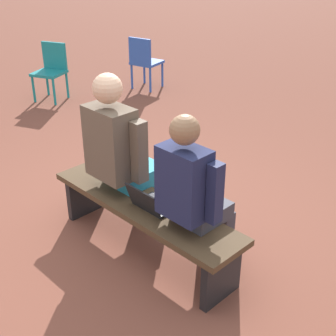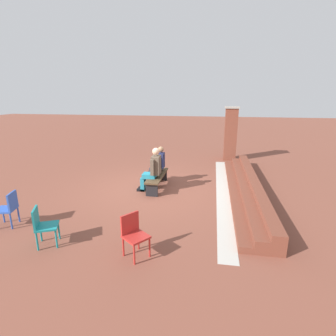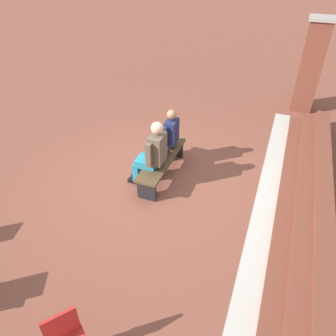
{
  "view_description": "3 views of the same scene",
  "coord_description": "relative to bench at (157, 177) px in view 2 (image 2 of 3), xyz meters",
  "views": [
    {
      "loc": [
        -2.55,
        2.18,
        2.38
      ],
      "look_at": [
        -0.25,
        -0.09,
        0.7
      ],
      "focal_mm": 50.0,
      "sensor_mm": 36.0,
      "label": 1
    },
    {
      "loc": [
        7.95,
        1.89,
        3.04
      ],
      "look_at": [
        0.03,
        0.52,
        0.77
      ],
      "focal_mm": 28.0,
      "sensor_mm": 36.0,
      "label": 2
    },
    {
      "loc": [
        4.95,
        2.18,
        4.2
      ],
      "look_at": [
        0.38,
        0.47,
        0.67
      ],
      "focal_mm": 35.0,
      "sensor_mm": 36.0,
      "label": 3
    }
  ],
  "objects": [
    {
      "name": "brick_pillar_left_of_steps",
      "position": [
        -4.46,
        2.59,
        0.9
      ],
      "size": [
        0.64,
        0.64,
        2.49
      ],
      "color": "brown",
      "rests_on": "ground"
    },
    {
      "name": "brick_steps",
      "position": [
        0.0,
        2.92,
        -0.18
      ],
      "size": [
        6.92,
        0.9,
        0.45
      ],
      "color": "brown",
      "rests_on": "ground"
    },
    {
      "name": "concrete_strip",
      "position": [
        0.0,
        2.17,
        -0.35
      ],
      "size": [
        7.72,
        0.4,
        0.01
      ],
      "primitive_type": "cube",
      "color": "#B7B2A8",
      "rests_on": "ground"
    },
    {
      "name": "person_student",
      "position": [
        -0.46,
        -0.07,
        0.35
      ],
      "size": [
        0.53,
        0.67,
        1.32
      ],
      "color": "#383842",
      "rests_on": "ground"
    },
    {
      "name": "person_adult",
      "position": [
        0.32,
        -0.07,
        0.4
      ],
      "size": [
        0.59,
        0.75,
        1.43
      ],
      "color": "teal",
      "rests_on": "ground"
    },
    {
      "name": "plastic_chair_near_bench_left",
      "position": [
        3.83,
        0.35,
        0.13
      ],
      "size": [
        0.59,
        0.59,
        0.84
      ],
      "color": "red",
      "rests_on": "ground"
    },
    {
      "name": "plastic_chair_foreground",
      "position": [
        3.82,
        -1.58,
        0.13
      ],
      "size": [
        0.56,
        0.56,
        0.84
      ],
      "color": "teal",
      "rests_on": "ground"
    },
    {
      "name": "ground_plane",
      "position": [
        0.2,
        -0.12,
        -0.35
      ],
      "size": [
        60.0,
        60.0,
        0.0
      ],
      "primitive_type": "plane",
      "color": "brown"
    },
    {
      "name": "laptop",
      "position": [
        -0.1,
        0.01,
        0.15
      ],
      "size": [
        0.32,
        0.29,
        0.21
      ],
      "color": "black",
      "rests_on": "bench"
    },
    {
      "name": "plastic_chair_by_pillar",
      "position": [
        3.19,
        -2.89,
        0.13
      ],
      "size": [
        0.51,
        0.51,
        0.84
      ],
      "color": "#2D56B7",
      "rests_on": "ground"
    },
    {
      "name": "bench",
      "position": [
        0.0,
        0.0,
        0.0
      ],
      "size": [
        1.8,
        0.44,
        0.45
      ],
      "color": "#4C3823",
      "rests_on": "ground"
    }
  ]
}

